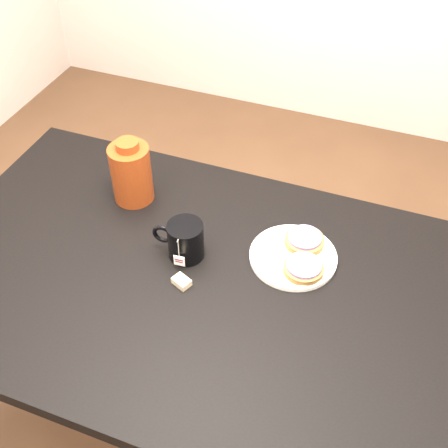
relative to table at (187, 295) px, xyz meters
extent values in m
plane|color=brown|center=(0.00, 0.00, -0.67)|extent=(4.00, 4.00, 0.00)
cube|color=black|center=(0.00, 0.00, 0.06)|extent=(1.40, 0.90, 0.04)
cylinder|color=black|center=(-0.64, 0.39, -0.31)|extent=(0.06, 0.06, 0.71)
cylinder|color=black|center=(0.64, 0.39, -0.31)|extent=(0.06, 0.06, 0.71)
cylinder|color=white|center=(0.24, 0.15, 0.09)|extent=(0.23, 0.23, 0.01)
torus|color=white|center=(0.24, 0.15, 0.10)|extent=(0.23, 0.23, 0.01)
cylinder|color=brown|center=(0.26, 0.21, 0.10)|extent=(0.13, 0.13, 0.02)
cylinder|color=gray|center=(0.26, 0.21, 0.12)|extent=(0.11, 0.11, 0.01)
cylinder|color=brown|center=(0.28, 0.11, 0.10)|extent=(0.14, 0.14, 0.02)
cylinder|color=gray|center=(0.28, 0.11, 0.12)|extent=(0.12, 0.12, 0.01)
cylinder|color=black|center=(-0.03, 0.07, 0.14)|extent=(0.10, 0.10, 0.11)
cylinder|color=black|center=(-0.03, 0.07, 0.18)|extent=(0.08, 0.08, 0.00)
torus|color=black|center=(-0.09, 0.06, 0.14)|extent=(0.06, 0.02, 0.06)
cylinder|color=beige|center=(-0.02, 0.02, 0.16)|extent=(0.00, 0.00, 0.06)
cube|color=white|center=(-0.02, 0.02, 0.11)|extent=(0.03, 0.00, 0.03)
cube|color=#C6B793|center=(0.00, -0.03, 0.09)|extent=(0.05, 0.05, 0.02)
cylinder|color=#5C1E0C|center=(-0.26, 0.23, 0.17)|extent=(0.14, 0.14, 0.18)
cylinder|color=#5C1E0C|center=(-0.26, 0.23, 0.27)|extent=(0.06, 0.06, 0.02)
camera|label=1|loc=(0.43, -0.85, 1.18)|focal=45.00mm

